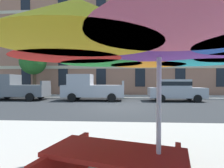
% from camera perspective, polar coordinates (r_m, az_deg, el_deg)
% --- Properties ---
extents(ground_plane, '(120.00, 120.00, 0.00)m').
position_cam_1_polar(ground_plane, '(11.39, 2.00, -7.38)').
color(ground_plane, '#2D3033').
extents(sidewalk_far, '(56.00, 3.60, 0.12)m').
position_cam_1_polar(sidewalk_far, '(18.14, 2.59, -4.01)').
color(sidewalk_far, '#B2ADA3').
rests_on(sidewalk_far, ground).
extents(apartment_building, '(43.79, 12.08, 12.80)m').
position_cam_1_polar(apartment_building, '(26.68, 2.90, 11.31)').
color(apartment_building, '#A87056').
rests_on(apartment_building, ground).
extents(pickup_gray, '(5.10, 2.12, 2.20)m').
position_cam_1_polar(pickup_gray, '(17.64, -28.31, -1.15)').
color(pickup_gray, slate).
rests_on(pickup_gray, ground).
extents(pickup_silver, '(5.10, 2.12, 2.20)m').
position_cam_1_polar(pickup_silver, '(15.22, -6.73, -1.36)').
color(pickup_silver, '#A8AAB2').
rests_on(pickup_silver, ground).
extents(sedan_silver, '(4.40, 1.98, 1.78)m').
position_cam_1_polar(sedan_silver, '(15.58, 19.40, -1.64)').
color(sedan_silver, '#A8AAB2').
rests_on(sedan_silver, ground).
extents(street_tree_left, '(2.67, 2.67, 4.97)m').
position_cam_1_polar(street_tree_left, '(20.39, -23.82, 6.58)').
color(street_tree_left, brown).
rests_on(street_tree_left, ground).
extents(patio_umbrella, '(3.66, 3.66, 2.43)m').
position_cam_1_polar(patio_umbrella, '(2.36, 14.70, 12.94)').
color(patio_umbrella, silver).
rests_on(patio_umbrella, ground).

